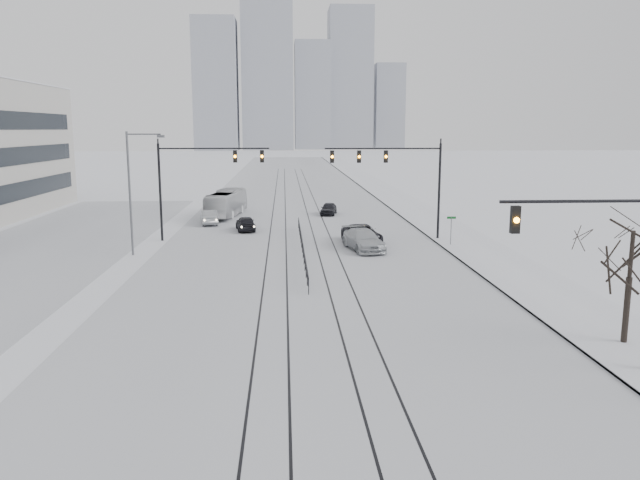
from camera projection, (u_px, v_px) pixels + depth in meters
The scene contains 20 objects.
ground at pixel (334, 466), 17.20m from camera, with size 500.00×500.00×0.00m, color silver.
road at pixel (295, 205), 76.16m from camera, with size 22.00×260.00×0.02m, color silver.
sidewalk_east at pixel (404, 204), 76.92m from camera, with size 5.00×260.00×0.16m, color silver.
curb at pixel (385, 204), 76.78m from camera, with size 0.10×260.00×0.12m, color gray.
parking_strip at pixel (54, 244), 50.46m from camera, with size 14.00×60.00×0.03m, color silver.
tram_rails at pixel (299, 231), 56.51m from camera, with size 5.30×180.00×0.01m.
skyline at pixel (297, 81), 281.01m from camera, with size 96.00×48.00×72.00m.
traffic_mast_near at pixel (614, 256), 22.90m from camera, with size 6.10×0.37×7.00m.
traffic_mast_ne at pixel (400, 171), 51.04m from camera, with size 9.60×0.37×8.00m.
traffic_mast_nw at pixel (196, 173), 51.11m from camera, with size 9.10×0.37×8.00m.
street_light_west at pixel (134, 184), 45.07m from camera, with size 2.73×0.25×9.00m.
bare_tree at pixel (632, 243), 26.00m from camera, with size 4.40×4.40×6.10m.
median_fence at pixel (302, 246), 46.59m from camera, with size 0.06×24.00×1.00m.
street_sign at pixel (451, 226), 49.03m from camera, with size 0.70×0.06×2.40m.
sedan_sb_inner at pixel (246, 223), 56.75m from camera, with size 1.60×3.99×1.36m, color black.
sedan_sb_outer at pixel (209, 217), 60.66m from camera, with size 1.51×4.32×1.42m, color #9B9EA2.
sedan_nb_front at pixel (362, 235), 50.35m from camera, with size 2.50×5.43×1.51m, color black.
sedan_nb_right at pixel (363, 240), 47.64m from camera, with size 2.22×5.46×1.58m, color #B4B8BD.
sedan_nb_far at pixel (329, 209), 67.39m from camera, with size 1.54×3.83×1.30m, color black.
box_truck at pixel (226, 203), 66.03m from camera, with size 2.31×9.88×2.75m, color silver.
Camera 1 is at (-1.31, -15.78, 9.17)m, focal length 35.00 mm.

